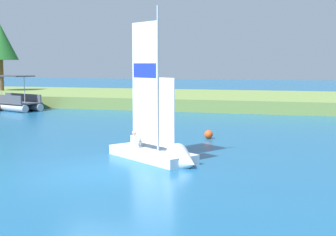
# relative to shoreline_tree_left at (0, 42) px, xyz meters

# --- Properties ---
(ground_plane) EXTENTS (200.00, 200.00, 0.00)m
(ground_plane) POSITION_rel_shoreline_tree_left_xyz_m (23.94, -28.64, -5.96)
(ground_plane) COLOR #195684
(shore_bank) EXTENTS (80.00, 14.85, 0.98)m
(shore_bank) POSITION_rel_shoreline_tree_left_xyz_m (23.94, 0.42, -5.47)
(shore_bank) COLOR olive
(shore_bank) RESTS_ON ground
(shoreline_tree_left) EXTENTS (3.58, 3.58, 6.87)m
(shoreline_tree_left) POSITION_rel_shoreline_tree_left_xyz_m (0.00, 0.00, 0.00)
(shoreline_tree_left) COLOR brown
(shoreline_tree_left) RESTS_ON shore_bank
(sailboat) EXTENTS (4.49, 3.66, 6.37)m
(sailboat) POSITION_rel_shoreline_tree_left_xyz_m (25.52, -25.84, -5.52)
(sailboat) COLOR silver
(sailboat) RESTS_ON ground
(pontoon_boat) EXTENTS (5.46, 3.67, 2.81)m
(pontoon_boat) POSITION_rel_shoreline_tree_left_xyz_m (7.79, -9.51, -5.31)
(pontoon_boat) COLOR #B2B2B7
(pontoon_boat) RESTS_ON ground
(channel_buoy) EXTENTS (0.43, 0.43, 0.43)m
(channel_buoy) POSITION_rel_shoreline_tree_left_xyz_m (25.99, -19.63, -5.74)
(channel_buoy) COLOR #E54C19
(channel_buoy) RESTS_ON ground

